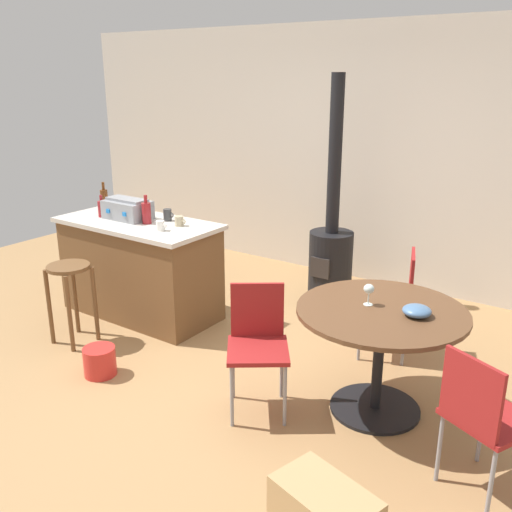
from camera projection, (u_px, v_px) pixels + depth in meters
The scene contains 19 objects.
ground_plane at pixel (223, 371), 4.36m from camera, with size 8.80×8.80×0.00m, color #A37A4C.
back_wall at pixel (371, 156), 5.95m from camera, with size 8.00×0.10×2.70m, color beige.
kitchen_island at pixel (140, 268), 5.28m from camera, with size 1.53×0.74×0.90m.
wooden_stool at pixel (70, 286), 4.69m from camera, with size 0.35×0.35×0.69m.
dining_table at pixel (380, 333), 3.69m from camera, with size 1.10×1.10×0.74m.
folding_chair_near at pixel (394, 295), 4.47m from camera, with size 0.51×0.51×0.87m.
folding_chair_far at pixel (258, 339), 3.76m from camera, with size 0.56×0.56×0.86m.
folding_chair_left at pixel (483, 414), 2.95m from camera, with size 0.53×0.53×0.85m.
wood_stove at pixel (331, 247), 5.65m from camera, with size 0.44×0.45×2.20m.
toolbox at pixel (128, 209), 5.20m from camera, with size 0.43×0.28×0.19m.
bottle_0 at pixel (102, 208), 5.27m from camera, with size 0.07×0.07×0.21m.
bottle_1 at pixel (104, 199), 5.53m from camera, with size 0.07×0.07×0.28m.
bottle_2 at pixel (146, 213), 5.03m from camera, with size 0.08×0.08×0.26m.
cup_0 at pixel (168, 215), 5.14m from camera, with size 0.11×0.08×0.11m.
cup_1 at pixel (179, 221), 4.97m from camera, with size 0.11×0.08×0.09m.
cup_2 at pixel (160, 226), 4.82m from camera, with size 0.11×0.07×0.09m.
wine_glass at pixel (369, 290), 3.67m from camera, with size 0.07×0.07×0.14m.
serving_bowl at pixel (417, 311), 3.52m from camera, with size 0.18×0.18×0.07m, color #4C7099.
plastic_bucket at pixel (100, 361), 4.28m from camera, with size 0.24×0.24×0.22m, color red.
Camera 1 is at (2.42, -3.03, 2.19)m, focal length 39.68 mm.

